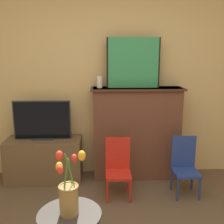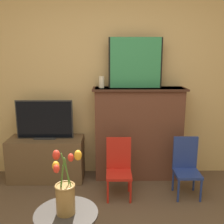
{
  "view_description": "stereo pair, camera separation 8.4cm",
  "coord_description": "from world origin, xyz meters",
  "px_view_note": "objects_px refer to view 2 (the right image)",
  "views": [
    {
      "loc": [
        -0.08,
        -1.31,
        1.62
      ],
      "look_at": [
        0.02,
        1.25,
        1.04
      ],
      "focal_mm": 42.0,
      "sensor_mm": 36.0,
      "label": 1
    },
    {
      "loc": [
        0.0,
        -1.31,
        1.62
      ],
      "look_at": [
        0.02,
        1.25,
        1.04
      ],
      "focal_mm": 42.0,
      "sensor_mm": 36.0,
      "label": 2
    }
  ],
  "objects_px": {
    "painting": "(135,63)",
    "tv_monitor": "(44,120)",
    "chair_red": "(119,166)",
    "vase_tulips": "(65,192)",
    "chair_blue": "(186,165)"
  },
  "relations": [
    {
      "from": "tv_monitor",
      "to": "chair_blue",
      "type": "xyz_separation_m",
      "value": [
        1.7,
        -0.39,
        -0.43
      ]
    },
    {
      "from": "vase_tulips",
      "to": "painting",
      "type": "bearing_deg",
      "value": 67.63
    },
    {
      "from": "chair_red",
      "to": "painting",
      "type": "bearing_deg",
      "value": 65.98
    },
    {
      "from": "painting",
      "to": "tv_monitor",
      "type": "distance_m",
      "value": 1.34
    },
    {
      "from": "chair_red",
      "to": "vase_tulips",
      "type": "distance_m",
      "value": 1.18
    },
    {
      "from": "chair_blue",
      "to": "vase_tulips",
      "type": "height_order",
      "value": "vase_tulips"
    },
    {
      "from": "chair_blue",
      "to": "chair_red",
      "type": "bearing_deg",
      "value": -178.66
    },
    {
      "from": "chair_red",
      "to": "vase_tulips",
      "type": "xyz_separation_m",
      "value": [
        -0.42,
        -1.07,
        0.28
      ]
    },
    {
      "from": "tv_monitor",
      "to": "vase_tulips",
      "type": "height_order",
      "value": "tv_monitor"
    },
    {
      "from": "painting",
      "to": "chair_red",
      "type": "relative_size",
      "value": 0.98
    },
    {
      "from": "tv_monitor",
      "to": "chair_red",
      "type": "xyz_separation_m",
      "value": [
        0.93,
        -0.41,
        -0.43
      ]
    },
    {
      "from": "painting",
      "to": "tv_monitor",
      "type": "xyz_separation_m",
      "value": [
        -1.14,
        -0.07,
        -0.71
      ]
    },
    {
      "from": "painting",
      "to": "chair_red",
      "type": "height_order",
      "value": "painting"
    },
    {
      "from": "tv_monitor",
      "to": "chair_red",
      "type": "bearing_deg",
      "value": -23.93
    },
    {
      "from": "chair_red",
      "to": "chair_blue",
      "type": "relative_size",
      "value": 1.0
    }
  ]
}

